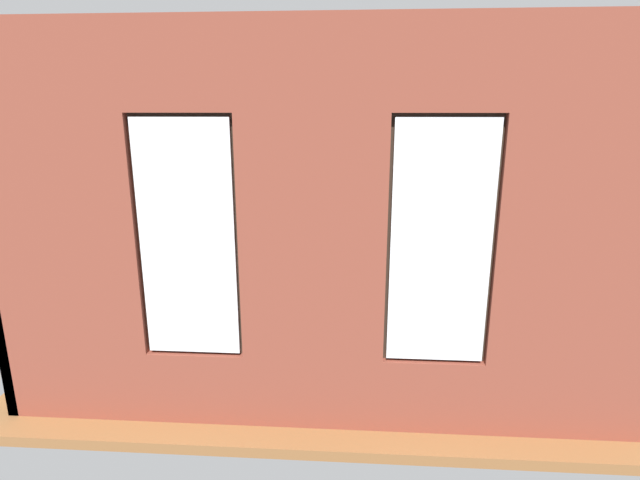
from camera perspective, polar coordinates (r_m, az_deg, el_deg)
ground_plane at (r=7.11m, az=0.91°, el=-8.54°), size 6.29×5.91×0.10m
brick_wall_with_windows at (r=4.10m, az=-0.89°, el=-0.16°), size 5.69×0.30×3.45m
white_wall_right at (r=7.13m, az=-22.28°, el=5.29°), size 0.10×4.91×3.45m
couch_by_window at (r=5.25m, az=-4.03°, el=-12.95°), size 1.81×0.87×0.80m
couch_left at (r=7.12m, az=18.49°, el=-6.02°), size 0.95×1.75×0.80m
coffee_table at (r=6.79m, az=-1.54°, el=-5.71°), size 1.22×0.85×0.44m
cup_ceramic at (r=6.69m, az=-4.77°, el=-5.22°), size 0.07×0.07×0.08m
candle_jar at (r=6.88m, az=1.35°, el=-4.50°), size 0.08×0.08×0.10m
table_plant_small at (r=6.85m, az=-2.73°, el=-4.08°), size 0.12×0.12×0.20m
remote_gray at (r=6.77m, az=-1.54°, el=-5.18°), size 0.09×0.18×0.02m
remote_silver at (r=6.64m, az=-0.86°, el=-5.57°), size 0.15×0.16×0.02m
media_console at (r=7.02m, az=-20.30°, el=-6.82°), size 1.22×0.42×0.58m
tv_flatscreen at (r=6.83m, az=-20.74°, el=-2.09°), size 0.91×0.20×0.62m
papasan_chair at (r=8.77m, az=-5.87°, el=-0.55°), size 1.18×1.18×0.72m
potted_plant_mid_room_small at (r=7.93m, az=4.77°, el=-2.38°), size 0.40×0.40×0.62m
potted_plant_corner_far_left at (r=5.25m, az=25.69°, el=-8.11°), size 1.18×0.98×1.49m
potted_plant_foreground_right at (r=9.09m, az=-12.38°, el=-0.06°), size 0.59×0.59×0.74m
potted_plant_near_tv at (r=5.82m, az=-19.71°, el=-8.64°), size 0.49×0.49×0.85m
potted_plant_between_couches at (r=5.12m, az=11.32°, el=-9.30°), size 1.00×0.87×1.40m
potted_plant_by_left_couch at (r=8.23m, az=13.61°, el=-2.67°), size 0.41×0.41×0.53m
potted_plant_corner_near_left at (r=8.95m, az=16.41°, el=0.86°), size 0.77×0.79×1.24m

